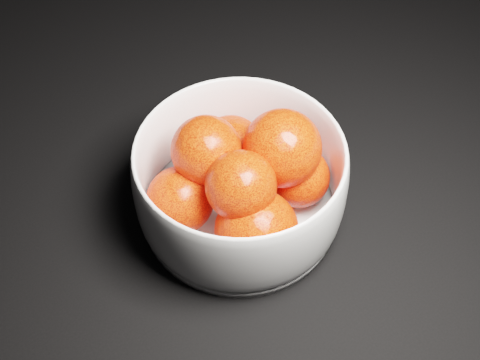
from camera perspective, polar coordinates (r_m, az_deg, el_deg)
bowl at (r=0.63m, az=0.00°, el=-0.28°), size 0.20×0.20×0.10m
orange_pile at (r=0.62m, az=0.36°, el=0.12°), size 0.17×0.17×0.11m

